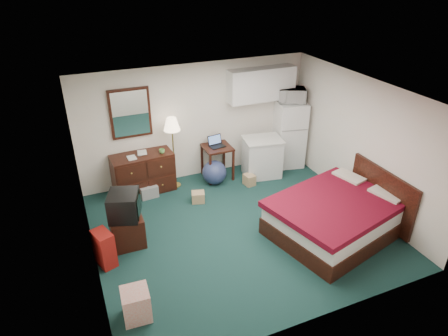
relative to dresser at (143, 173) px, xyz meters
name	(u,v)px	position (x,y,z in m)	size (l,w,h in m)	color
floor	(239,228)	(1.27, -1.98, -0.42)	(5.00, 4.50, 0.01)	#0B2829
ceiling	(242,95)	(1.27, -1.98, 2.08)	(5.00, 4.50, 0.01)	silver
walls	(240,168)	(1.27, -1.98, 0.83)	(5.01, 4.51, 2.50)	silver
mirror	(130,113)	(-0.08, 0.24, 1.23)	(0.80, 0.06, 1.00)	white
upper_cabinets	(261,84)	(2.72, 0.10, 1.53)	(1.50, 0.35, 0.70)	silver
headboard	(381,195)	(3.73, -2.75, 0.13)	(0.06, 1.56, 1.00)	black
dresser	(143,173)	(0.00, 0.00, 0.00)	(1.23, 0.56, 0.84)	black
floor_lamp	(174,153)	(0.66, -0.05, 0.35)	(0.33, 0.33, 1.54)	gold
desk	(217,162)	(1.63, -0.05, -0.05)	(0.59, 0.59, 0.75)	black
exercise_ball	(214,172)	(1.46, -0.28, -0.16)	(0.52, 0.52, 0.52)	navy
kitchen_counter	(262,158)	(2.58, -0.34, 0.01)	(0.78, 0.59, 0.85)	silver
fridge	(289,134)	(3.40, -0.10, 0.34)	(0.63, 0.63, 1.52)	white
bed	(335,217)	(2.75, -2.75, -0.09)	(2.08, 1.63, 0.67)	#510516
tv_stand	(127,229)	(-0.66, -1.59, -0.15)	(0.54, 0.59, 0.54)	black
suitcase	(104,248)	(-1.09, -2.00, -0.12)	(0.23, 0.37, 0.61)	maroon
retail_box	(136,304)	(-0.86, -3.26, -0.19)	(0.36, 0.36, 0.46)	silver
file_bin	(148,191)	(0.02, -0.26, -0.30)	(0.35, 0.27, 0.25)	gray
cardboard_box_a	(198,197)	(0.89, -0.85, -0.31)	(0.25, 0.21, 0.21)	#977A5C
cardboard_box_b	(249,180)	(2.13, -0.64, -0.30)	(0.20, 0.24, 0.24)	#977A5C
laptop	(217,142)	(1.63, -0.06, 0.44)	(0.32, 0.26, 0.22)	black
crt_tv	(124,206)	(-0.65, -1.61, 0.34)	(0.49, 0.53, 0.45)	black
microwave	(292,94)	(3.38, -0.08, 1.29)	(0.58, 0.32, 0.39)	white
book_a	(127,154)	(-0.29, -0.09, 0.53)	(0.17, 0.02, 0.23)	#977A5C
book_b	(137,148)	(-0.06, 0.07, 0.54)	(0.18, 0.02, 0.25)	#977A5C
mug	(162,151)	(0.40, -0.10, 0.48)	(0.12, 0.09, 0.12)	#619C4D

